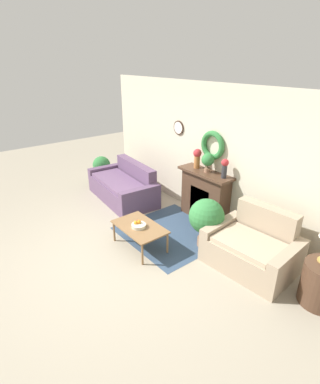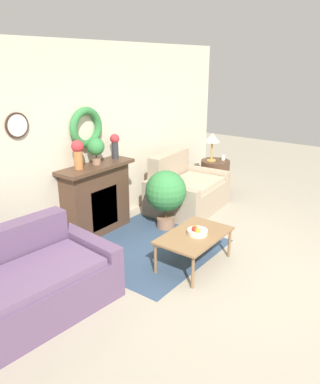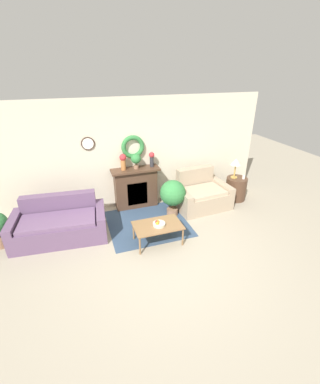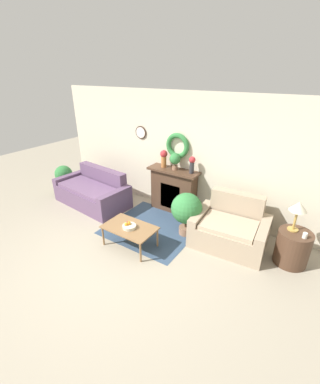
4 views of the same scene
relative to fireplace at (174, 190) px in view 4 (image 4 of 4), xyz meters
The scene contains 16 objects.
ground_plane 2.41m from the fireplace, 88.94° to the right, with size 16.00×16.00×0.00m, color #9E937F.
floor_rug 1.05m from the fireplace, 87.71° to the right, with size 1.80×1.71×0.01m.
wall_back 0.86m from the fireplace, 78.89° to the left, with size 6.80×0.17×2.70m.
fireplace is the anchor object (origin of this frame).
couch_left 2.03m from the fireplace, 156.64° to the right, with size 1.96×1.12×0.85m.
loveseat_right 1.68m from the fireplace, 18.57° to the right, with size 1.42×1.08×0.94m.
coffee_table 1.67m from the fireplace, 88.74° to the right, with size 0.97×0.61×0.42m.
fruit_bowl 1.69m from the fireplace, 88.40° to the right, with size 0.25×0.25×0.12m.
side_table_by_loveseat 2.72m from the fireplace, 10.46° to the right, with size 0.55×0.55×0.62m.
table_lamp 2.68m from the fireplace, ahead, with size 0.28×0.28×0.53m.
mug 2.86m from the fireplace, 11.91° to the right, with size 0.07×0.07×0.10m.
vase_on_mantel_left 0.80m from the fireplace, behind, with size 0.17×0.17×0.40m.
vase_on_mantel_right 0.85m from the fireplace, ahead, with size 0.14×0.14×0.37m.
potted_plant_on_mantel 0.76m from the fireplace, 26.93° to the right, with size 0.25×0.25×0.38m.
potted_plant_floor_by_couch 3.11m from the fireplace, 166.16° to the right, with size 0.46×0.46×0.75m.
potted_plant_floor_by_loveseat 1.03m from the fireplace, 44.85° to the right, with size 0.62×0.62×0.90m.
Camera 4 is at (2.69, -2.36, 3.05)m, focal length 24.00 mm.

